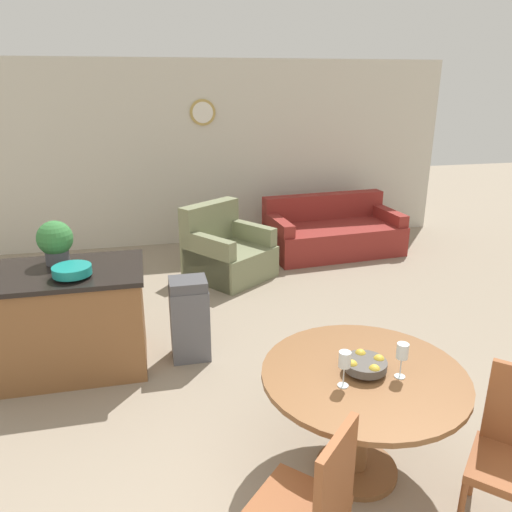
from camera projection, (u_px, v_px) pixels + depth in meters
The scene contains 12 objects.
wall_back at pixel (189, 155), 7.40m from camera, with size 8.00×0.09×2.70m.
dining_table at pixel (362, 396), 3.06m from camera, with size 1.24×1.24×0.74m.
dining_chair_near_left at pixel (312, 503), 2.36m from camera, with size 0.59×0.59×0.95m.
fruit_bowl at pixel (365, 364), 2.98m from camera, with size 0.26×0.26×0.10m.
wine_glass_left at pixel (345, 361), 2.81m from camera, with size 0.07×0.07×0.22m.
wine_glass_right at pixel (402, 352), 2.90m from camera, with size 0.07×0.07×0.22m.
kitchen_island at pixel (66, 320), 4.28m from camera, with size 1.35×0.84×0.91m.
teal_bowl at pixel (72, 271), 3.96m from camera, with size 0.31×0.31×0.10m.
potted_plant at pixel (55, 241), 4.23m from camera, with size 0.30×0.30×0.38m.
trash_bin at pixel (190, 319), 4.47m from camera, with size 0.34×0.29×0.76m.
couch at pixel (332, 233), 7.33m from camera, with size 1.96×1.14×0.79m.
armchair at pixel (227, 253), 6.39m from camera, with size 1.25×1.25×0.92m.
Camera 1 is at (-0.67, -1.30, 2.40)m, focal length 35.00 mm.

